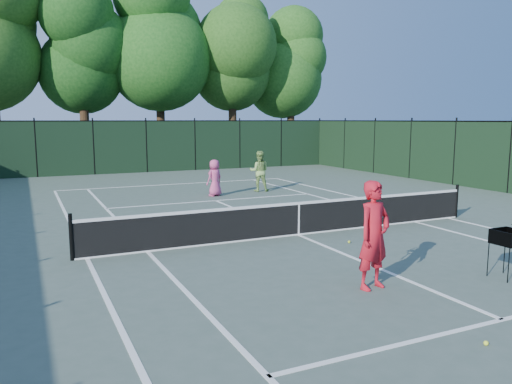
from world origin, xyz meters
name	(u,v)px	position (x,y,z in m)	size (l,w,h in m)	color
ground	(298,235)	(0.00, 0.00, 0.00)	(90.00, 90.00, 0.00)	#47574B
sideline_doubles_left	(87,259)	(-5.49, 0.00, 0.00)	(0.10, 23.77, 0.01)	white
sideline_doubles_right	(448,218)	(5.49, 0.00, 0.00)	(0.10, 23.77, 0.01)	white
sideline_singles_left	(148,252)	(-4.12, 0.00, 0.00)	(0.10, 23.77, 0.01)	white
sideline_singles_right	(415,222)	(4.12, 0.00, 0.00)	(0.10, 23.77, 0.01)	white
baseline_far	(176,184)	(0.00, 11.88, 0.00)	(10.97, 0.10, 0.01)	white
service_line_near	(502,320)	(0.00, -6.40, 0.00)	(8.23, 0.10, 0.01)	white
service_line_far	(216,201)	(0.00, 6.40, 0.00)	(8.23, 0.10, 0.01)	white
center_service_line	(298,235)	(0.00, 0.00, 0.00)	(0.10, 12.80, 0.01)	white
tennis_net	(299,218)	(0.00, 0.00, 0.48)	(11.69, 0.09, 1.06)	black
fence_far	(147,147)	(0.00, 18.00, 1.50)	(24.00, 0.05, 3.00)	black
tree_2	(81,44)	(-3.00, 21.80, 7.73)	(6.00, 6.00, 12.40)	black
tree_3	(158,30)	(2.00, 22.30, 9.01)	(7.00, 7.00, 14.45)	black
tree_4	(232,46)	(7.00, 21.60, 8.14)	(6.20, 6.20, 12.97)	black
tree_5	(291,57)	(12.00, 22.10, 7.71)	(5.80, 5.80, 12.23)	black
coach	(374,235)	(-0.90, -4.32, 1.01)	(0.93, 0.80, 2.01)	red
player_pink	(215,178)	(0.39, 7.54, 0.75)	(0.86, 0.72, 1.50)	#C8467D
player_green	(259,171)	(2.63, 8.01, 0.88)	(1.05, 0.96, 1.76)	#85AF57
ball_hopper	(508,238)	(1.87, -4.96, 0.82)	(0.53, 0.53, 0.97)	black
loose_ball_near_cart	(486,343)	(-0.98, -6.93, 0.03)	(0.07, 0.07, 0.07)	#E1F532
loose_ball_midcourt	(349,242)	(0.72, -1.33, 0.03)	(0.07, 0.07, 0.07)	#C3D52B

